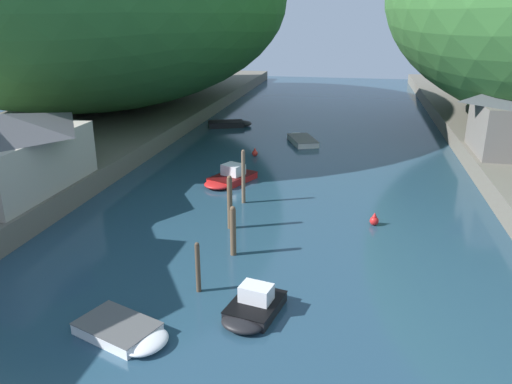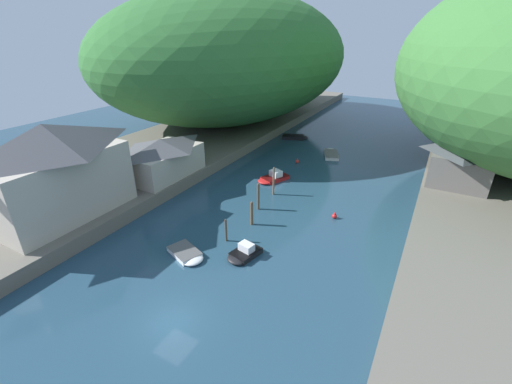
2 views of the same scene
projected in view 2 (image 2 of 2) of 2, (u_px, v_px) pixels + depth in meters
The scene contains 18 objects.
water_surface at pixel (316, 177), 48.21m from camera, with size 130.00×130.00×0.00m, color #234256.
left_bank at pixel (181, 146), 58.42m from camera, with size 22.00×120.00×1.54m.
hillside_left at pixel (230, 57), 67.49m from camera, with size 42.52×59.52×24.40m.
waterfront_building at pixel (53, 170), 33.73m from camera, with size 8.43×13.78×9.45m.
boathouse_shed at pixel (162, 157), 43.99m from camera, with size 6.65×10.73×4.83m.
right_bank_cottage at pixel (461, 160), 41.51m from camera, with size 7.06×7.47×5.86m.
boat_far_upstream at pixel (244, 253), 31.39m from camera, with size 2.53×3.68×1.22m.
boat_moored_right at pixel (273, 178), 47.01m from camera, with size 3.75×5.03×1.33m.
boat_small_dinghy at pixel (187, 254), 31.45m from camera, with size 4.35×3.22×0.49m.
boat_navy_launch at pixel (331, 153), 56.39m from camera, with size 3.92×5.79×0.55m.
boat_yellow_tender at pixel (296, 137), 64.54m from camera, with size 5.31×3.59×0.62m.
mooring_post_second at pixel (226, 230), 33.34m from camera, with size 0.22×0.22×2.48m.
mooring_post_middle at pixel (252, 213), 36.08m from camera, with size 0.32×0.32×2.76m.
mooring_post_fourth at pixel (258, 196), 39.04m from camera, with size 0.31×0.31×3.29m.
mooring_post_farthest at pixel (274, 181), 42.42m from camera, with size 0.25×0.25×3.70m.
channel_buoy_near at pixel (335, 216), 37.71m from camera, with size 0.54×0.54×0.81m.
channel_buoy_far at pixel (297, 161), 53.00m from camera, with size 0.53×0.53×0.79m.
person_on_quay at pixel (122, 192), 37.99m from camera, with size 0.28×0.41×1.69m.
Camera 2 is at (13.93, -12.88, 19.15)m, focal length 24.00 mm.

